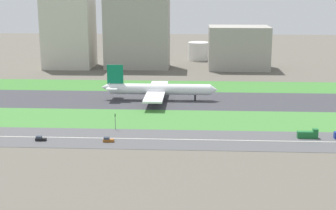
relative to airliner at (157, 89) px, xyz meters
name	(u,v)px	position (x,y,z in m)	size (l,w,h in m)	color
ground_plane	(179,100)	(12.51, 0.00, -6.23)	(800.00, 800.00, 0.00)	#5B564C
runway	(179,100)	(12.51, 0.00, -6.18)	(280.00, 46.00, 0.10)	#38383D
grass_median_north	(182,86)	(12.51, 41.00, -6.18)	(280.00, 36.00, 0.10)	#3D7A33
grass_median_south	(177,119)	(12.51, -41.00, -6.18)	(280.00, 36.00, 0.10)	#427F38
highway	(174,139)	(12.51, -73.00, -6.18)	(280.00, 28.00, 0.10)	#4C4C4F
highway_centerline	(174,139)	(12.51, -73.00, -6.13)	(266.00, 0.50, 0.01)	silver
airliner	(157,89)	(0.00, 0.00, 0.00)	(65.00, 56.00, 19.70)	white
car_1	(40,139)	(-42.19, -78.00, -5.31)	(4.40, 1.80, 2.00)	black
car_0	(108,140)	(-14.07, -78.00, -5.31)	(4.40, 1.80, 2.00)	brown
truck_2	(308,134)	(68.75, -68.00, -4.56)	(8.40, 2.50, 4.00)	#19662D
traffic_light	(115,120)	(-13.91, -60.01, -1.94)	(0.36, 0.50, 7.20)	#4C4C51
terminal_building	(69,32)	(-77.49, 114.00, 20.97)	(36.87, 33.17, 54.40)	beige
hangar_building	(137,33)	(-24.05, 114.00, 20.82)	(49.33, 27.06, 54.10)	#9E998E
office_tower	(239,48)	(54.18, 114.00, 10.05)	(45.83, 32.82, 32.55)	#9E998E
fuel_tank_west	(199,51)	(23.87, 159.00, 1.42)	(18.47, 18.47, 15.31)	silver
fuel_tank_centre	(229,51)	(49.68, 159.00, 2.07)	(19.97, 19.97, 16.60)	silver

